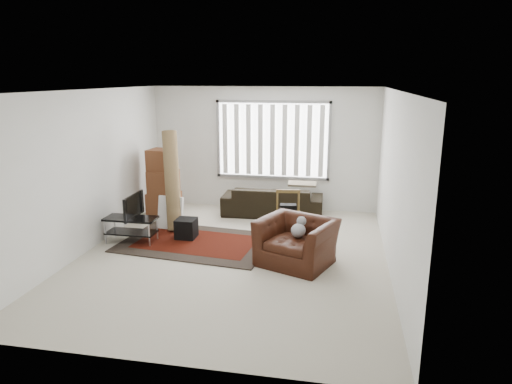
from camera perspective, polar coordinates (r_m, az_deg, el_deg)
room at (r=7.68m, az=-1.90°, el=5.67°), size 6.00×6.02×2.71m
persian_rug at (r=8.31m, az=-7.44°, el=-6.26°), size 2.79×2.02×0.02m
tv_stand at (r=8.48m, az=-15.35°, el=-3.92°), size 0.92×0.42×0.46m
tv at (r=8.39m, az=-15.50°, el=-1.69°), size 0.10×0.75×0.43m
subwoofer at (r=8.49m, az=-8.71°, el=-4.50°), size 0.36×0.36×0.36m
moving_boxes at (r=9.72m, az=-11.52°, el=0.70°), size 0.64×0.60×1.45m
white_flatpack at (r=9.03m, az=-10.64°, el=-2.60°), size 0.53×0.26×0.65m
rolled_rug at (r=8.93m, az=-10.44°, el=1.43°), size 0.57×0.78×1.92m
sofa at (r=9.78m, az=2.09°, el=-0.55°), size 2.16×0.99×0.82m
side_chair at (r=8.35m, az=4.03°, el=-2.64°), size 0.53×0.53×0.88m
armchair at (r=7.27m, az=5.10°, el=-5.82°), size 1.40×1.32×0.83m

